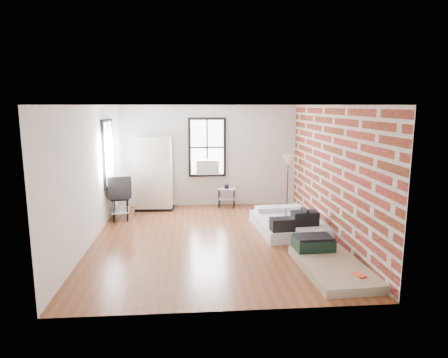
{
  "coord_description": "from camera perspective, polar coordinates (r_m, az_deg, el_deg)",
  "views": [
    {
      "loc": [
        -0.42,
        -8.06,
        2.8
      ],
      "look_at": [
        0.25,
        0.3,
        1.24
      ],
      "focal_mm": 32.0,
      "sensor_mm": 36.0,
      "label": 1
    }
  ],
  "objects": [
    {
      "name": "ground",
      "position": [
        8.54,
        -1.56,
        -8.62
      ],
      "size": [
        6.0,
        6.0,
        0.0
      ],
      "primitive_type": "plane",
      "color": "brown",
      "rests_on": "ground"
    },
    {
      "name": "tv_stand",
      "position": [
        10.21,
        -14.64,
        -1.1
      ],
      "size": [
        0.63,
        0.85,
        1.12
      ],
      "rotation": [
        0.0,
        0.0,
        0.13
      ],
      "color": "black",
      "rests_on": "ground"
    },
    {
      "name": "room_shell",
      "position": [
        8.51,
        -0.19,
        3.35
      ],
      "size": [
        5.02,
        6.02,
        2.8
      ],
      "color": "silver",
      "rests_on": "ground"
    },
    {
      "name": "wardrobe",
      "position": [
        10.91,
        -9.99,
        0.8
      ],
      "size": [
        1.03,
        0.62,
        1.98
      ],
      "rotation": [
        0.0,
        0.0,
        -0.04
      ],
      "color": "black",
      "rests_on": "ground"
    },
    {
      "name": "mattress_main",
      "position": [
        9.2,
        9.27,
        -6.26
      ],
      "size": [
        1.55,
        2.01,
        0.61
      ],
      "rotation": [
        0.0,
        0.0,
        0.08
      ],
      "color": "white",
      "rests_on": "ground"
    },
    {
      "name": "mattress_bare",
      "position": [
        7.32,
        14.64,
        -11.28
      ],
      "size": [
        1.11,
        1.95,
        0.41
      ],
      "rotation": [
        0.0,
        0.0,
        0.06
      ],
      "color": "tan",
      "rests_on": "ground"
    },
    {
      "name": "side_table",
      "position": [
        11.08,
        0.38,
        -1.9
      ],
      "size": [
        0.53,
        0.45,
        0.63
      ],
      "rotation": [
        0.0,
        0.0,
        -0.16
      ],
      "color": "black",
      "rests_on": "ground"
    },
    {
      "name": "floor_lamp",
      "position": [
        10.85,
        9.14,
        2.22
      ],
      "size": [
        0.32,
        0.32,
        1.48
      ],
      "color": "black",
      "rests_on": "ground"
    }
  ]
}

